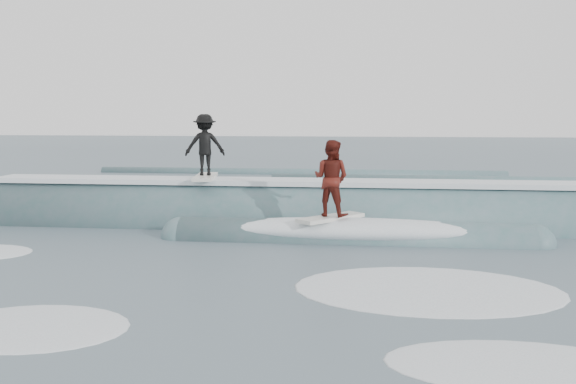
# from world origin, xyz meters

# --- Properties ---
(ground) EXTENTS (160.00, 160.00, 0.00)m
(ground) POSITION_xyz_m (0.00, 0.00, 0.00)
(ground) COLOR #3C4C58
(ground) RESTS_ON ground
(breaking_wave) EXTENTS (23.03, 4.05, 2.55)m
(breaking_wave) POSITION_xyz_m (0.20, 5.87, 0.03)
(breaking_wave) COLOR #3C6365
(breaking_wave) RESTS_ON ground
(surfer_black) EXTENTS (1.30, 2.06, 1.90)m
(surfer_black) POSITION_xyz_m (-2.59, 6.12, 2.27)
(surfer_black) COLOR silver
(surfer_black) RESTS_ON ground
(surfer_red) EXTENTS (1.73, 1.87, 2.05)m
(surfer_red) POSITION_xyz_m (1.25, 3.92, 1.54)
(surfer_red) COLOR silver
(surfer_red) RESTS_ON ground
(whitewater) EXTENTS (16.87, 7.52, 0.10)m
(whitewater) POSITION_xyz_m (1.61, -1.31, 0.00)
(whitewater) COLOR white
(whitewater) RESTS_ON ground
(far_swells) EXTENTS (39.27, 8.65, 0.80)m
(far_swells) POSITION_xyz_m (0.53, 17.65, 0.00)
(far_swells) COLOR #3C6365
(far_swells) RESTS_ON ground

